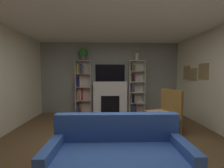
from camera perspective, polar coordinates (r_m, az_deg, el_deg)
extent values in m
plane|color=brown|center=(3.04, 0.96, -24.20)|extent=(7.02, 7.02, 0.00)
cube|color=gray|center=(5.64, -0.72, 2.34)|extent=(5.15, 0.06, 2.56)
cube|color=#917C4E|center=(4.82, 31.22, 4.12)|extent=(0.03, 0.40, 0.43)
cube|color=#48783A|center=(4.81, 31.12, 4.12)|extent=(0.01, 0.34, 0.37)
cube|color=#917C4E|center=(5.25, 28.15, 3.21)|extent=(0.03, 0.42, 0.38)
cube|color=#456DAC|center=(5.24, 28.05, 3.21)|extent=(0.01, 0.36, 0.32)
cube|color=#917C4E|center=(5.56, 26.29, 3.85)|extent=(0.03, 0.35, 0.45)
cube|color=#4B5339|center=(5.56, 26.20, 3.85)|extent=(0.01, 0.29, 0.39)
cube|color=white|center=(2.92, 1.02, 27.36)|extent=(5.15, 5.97, 0.06)
cube|color=white|center=(5.63, -5.58, -7.59)|extent=(0.28, 0.19, 0.63)
cube|color=white|center=(5.65, 4.20, -7.53)|extent=(0.28, 0.19, 0.63)
cube|color=white|center=(5.54, -0.68, -1.75)|extent=(1.23, 0.19, 0.52)
cube|color=black|center=(5.67, -0.69, -7.48)|extent=(0.68, 0.08, 0.63)
cube|color=#594C50|center=(5.45, -0.60, -11.20)|extent=(1.33, 0.30, 0.03)
cube|color=black|center=(5.58, -0.70, 4.16)|extent=(1.07, 0.06, 0.62)
cube|color=beige|center=(5.59, -13.41, -1.15)|extent=(0.02, 0.28, 1.91)
cube|color=beige|center=(5.51, -7.88, -1.15)|extent=(0.02, 0.28, 1.91)
cube|color=beige|center=(5.67, -10.47, -1.04)|extent=(0.56, 0.02, 1.91)
cube|color=beige|center=(5.70, -10.55, -10.66)|extent=(0.52, 0.28, 0.02)
cube|color=#664075|center=(5.71, -12.96, -9.29)|extent=(0.03, 0.24, 0.25)
cube|color=#397D56|center=(5.73, -12.55, -9.20)|extent=(0.03, 0.18, 0.25)
cube|color=#5C357C|center=(5.71, -12.09, -8.96)|extent=(0.04, 0.20, 0.31)
cube|color=brown|center=(5.70, -11.67, -8.68)|extent=(0.02, 0.20, 0.37)
cube|color=beige|center=(5.60, -10.60, -6.02)|extent=(0.52, 0.28, 0.02)
cube|color=#5F407F|center=(5.64, -13.02, -4.52)|extent=(0.02, 0.20, 0.27)
cube|color=beige|center=(5.62, -12.67, -4.21)|extent=(0.03, 0.23, 0.33)
cube|color=olive|center=(5.63, -12.16, -3.82)|extent=(0.04, 0.17, 0.40)
cube|color=beige|center=(5.61, -11.73, -4.13)|extent=(0.03, 0.20, 0.35)
cube|color=red|center=(5.60, -11.21, -3.96)|extent=(0.04, 0.21, 0.38)
cube|color=beige|center=(5.54, -10.66, -1.15)|extent=(0.52, 0.28, 0.02)
cube|color=#612C6D|center=(5.59, -13.07, 0.86)|extent=(0.03, 0.21, 0.37)
cube|color=navy|center=(5.58, -12.61, 0.87)|extent=(0.03, 0.20, 0.37)
cube|color=navy|center=(5.57, -12.32, 0.19)|extent=(0.03, 0.23, 0.24)
cube|color=beige|center=(5.58, -11.81, 0.93)|extent=(0.03, 0.17, 0.38)
cube|color=beige|center=(5.52, -10.72, 3.78)|extent=(0.52, 0.28, 0.02)
cube|color=olive|center=(5.60, -13.07, 5.53)|extent=(0.04, 0.17, 0.33)
cube|color=beige|center=(5.56, -12.65, 5.61)|extent=(0.03, 0.23, 0.34)
cube|color=olive|center=(5.55, -12.14, 5.82)|extent=(0.03, 0.24, 0.38)
cube|color=#264899|center=(5.57, -11.49, 5.70)|extent=(0.04, 0.19, 0.36)
cube|color=olive|center=(5.57, -10.92, 5.41)|extent=(0.04, 0.16, 0.30)
cube|color=beige|center=(5.54, -10.78, 8.62)|extent=(0.52, 0.28, 0.02)
cube|color=silver|center=(5.52, 6.54, -1.13)|extent=(0.02, 0.34, 1.91)
cube|color=silver|center=(5.63, 11.99, -1.10)|extent=(0.02, 0.34, 1.91)
cube|color=silver|center=(5.72, 8.97, -0.98)|extent=(0.56, 0.02, 1.91)
cube|color=silver|center=(5.72, 9.19, -10.58)|extent=(0.52, 0.34, 0.02)
cube|color=beige|center=(5.69, 6.71, -8.99)|extent=(0.02, 0.21, 0.30)
cube|color=#60366B|center=(5.67, 7.07, -8.98)|extent=(0.03, 0.26, 0.31)
cube|color=#277B43|center=(5.71, 7.46, -9.05)|extent=(0.03, 0.20, 0.28)
cube|color=#1F5293|center=(5.68, 7.86, -9.13)|extent=(0.02, 0.27, 0.28)
cube|color=navy|center=(5.70, 8.24, -9.24)|extent=(0.04, 0.26, 0.25)
cube|color=red|center=(5.72, 8.76, -9.04)|extent=(0.04, 0.22, 0.28)
cube|color=silver|center=(5.64, 9.23, -6.91)|extent=(0.52, 0.34, 0.02)
cube|color=#532C70|center=(5.61, 6.79, -5.22)|extent=(0.03, 0.23, 0.32)
cube|color=#A47E3A|center=(5.62, 7.19, -5.31)|extent=(0.03, 0.23, 0.30)
cube|color=black|center=(5.63, 7.58, -5.19)|extent=(0.03, 0.21, 0.32)
cube|color=black|center=(5.62, 8.04, -5.39)|extent=(0.03, 0.25, 0.28)
cube|color=silver|center=(5.59, 9.27, -3.07)|extent=(0.52, 0.34, 0.02)
cube|color=#652F6E|center=(5.55, 6.87, -1.94)|extent=(0.03, 0.28, 0.20)
cube|color=navy|center=(5.56, 7.35, -1.52)|extent=(0.03, 0.26, 0.28)
cube|color=#A48423|center=(5.59, 7.75, -1.82)|extent=(0.02, 0.22, 0.22)
cube|color=#4C3267|center=(5.60, 8.14, -1.94)|extent=(0.04, 0.21, 0.20)
cube|color=silver|center=(5.55, 9.31, 0.84)|extent=(0.52, 0.34, 0.02)
cube|color=#A28339|center=(5.52, 6.88, 2.11)|extent=(0.03, 0.27, 0.22)
cube|color=#A32422|center=(5.55, 7.18, 2.33)|extent=(0.02, 0.23, 0.27)
cube|color=black|center=(5.56, 7.58, 2.05)|extent=(0.04, 0.21, 0.21)
cube|color=#2B508F|center=(5.57, 8.11, 2.19)|extent=(0.02, 0.21, 0.24)
cube|color=#A63B2B|center=(5.56, 8.45, 2.40)|extent=(0.03, 0.25, 0.28)
cube|color=silver|center=(5.55, 9.35, 4.78)|extent=(0.52, 0.34, 0.02)
cube|color=brown|center=(5.56, 6.90, 6.39)|extent=(0.04, 0.20, 0.29)
cube|color=#2D6952|center=(5.54, 7.55, 6.01)|extent=(0.04, 0.27, 0.22)
cube|color=brown|center=(5.54, 8.02, 5.92)|extent=(0.03, 0.27, 0.20)
cube|color=olive|center=(5.58, 8.47, 5.90)|extent=(0.04, 0.20, 0.20)
cube|color=silver|center=(5.57, 9.40, 8.62)|extent=(0.52, 0.34, 0.02)
cylinder|color=#514A52|center=(5.54, -10.81, 9.42)|extent=(0.20, 0.20, 0.13)
sphere|color=#2B7326|center=(5.56, -10.83, 11.48)|extent=(0.33, 0.33, 0.33)
cylinder|color=beige|center=(5.60, 9.37, 10.07)|extent=(0.13, 0.13, 0.27)
cylinder|color=#4C7F3F|center=(5.62, 9.41, 12.33)|extent=(0.01, 0.01, 0.18)
sphere|color=silver|center=(5.64, 9.42, 13.21)|extent=(0.06, 0.06, 0.06)
cylinder|color=#4C7F3F|center=(5.63, 9.44, 12.24)|extent=(0.01, 0.01, 0.16)
sphere|color=silver|center=(5.64, 9.45, 13.05)|extent=(0.06, 0.06, 0.06)
cube|color=#3156A2|center=(2.28, 2.34, -28.49)|extent=(1.86, 0.84, 0.41)
cube|color=#3156A2|center=(2.39, 1.86, -15.85)|extent=(1.85, 0.19, 0.41)
cube|color=#3156A2|center=(2.45, 24.91, -24.67)|extent=(0.15, 0.81, 0.54)
cube|color=#3156A2|center=(2.36, -21.33, -25.73)|extent=(0.15, 0.81, 0.54)
cylinder|color=brown|center=(3.92, 24.59, -14.64)|extent=(0.04, 0.04, 0.42)
cylinder|color=brown|center=(4.37, 18.34, -12.56)|extent=(0.04, 0.04, 0.42)
cylinder|color=brown|center=(3.58, 18.59, -16.26)|extent=(0.04, 0.04, 0.42)
cylinder|color=brown|center=(4.07, 12.56, -13.69)|extent=(0.04, 0.04, 0.42)
cube|color=tan|center=(3.91, 18.53, -10.77)|extent=(0.76, 0.84, 0.08)
cube|color=brown|center=(3.92, 18.51, -11.62)|extent=(0.76, 0.84, 0.04)
cube|color=brown|center=(4.01, 21.38, -6.39)|extent=(0.28, 0.67, 0.64)
cube|color=#876151|center=(2.90, 1.03, -16.20)|extent=(0.83, 0.50, 0.04)
cylinder|color=#876151|center=(2.79, -7.39, -22.17)|extent=(0.05, 0.05, 0.41)
cylinder|color=#876151|center=(2.83, 9.86, -21.76)|extent=(0.05, 0.05, 0.41)
cylinder|color=#876151|center=(3.20, -6.63, -18.62)|extent=(0.05, 0.05, 0.41)
cylinder|color=#876151|center=(3.24, 8.09, -18.35)|extent=(0.05, 0.05, 0.41)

